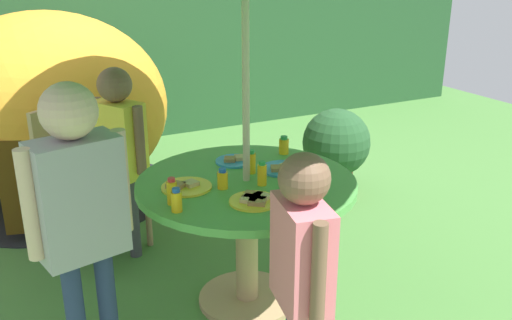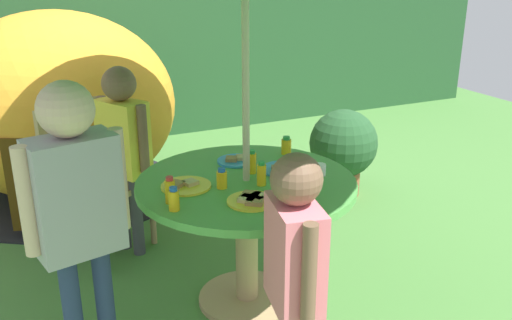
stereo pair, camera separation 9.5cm
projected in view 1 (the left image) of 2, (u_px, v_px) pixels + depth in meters
The scene contains 22 objects.
ground_plane at pixel (247, 302), 3.13m from camera, with size 10.00×10.00×0.02m, color #477A38.
hedge_backdrop at pixel (96, 43), 5.72m from camera, with size 9.00×0.70×1.94m, color #234C28.
garden_table at pixel (247, 208), 2.94m from camera, with size 1.13×1.13×0.72m.
wooden_chair at pixel (83, 172), 3.53m from camera, with size 0.67×0.67×0.95m.
dome_tent at pixel (50, 108), 4.28m from camera, with size 2.22×2.22×1.44m.
potted_plant at pixel (336, 146), 4.43m from camera, with size 0.53×0.53×0.69m.
child_in_yellow_shirt at pixel (119, 139), 3.37m from camera, with size 0.30×0.37×1.20m.
child_in_grey_shirt at pixel (79, 199), 2.31m from camera, with size 0.45×0.26×1.35m.
child_in_pink_shirt at pixel (302, 256), 2.14m from camera, with size 0.22×0.39×1.15m.
snack_bowl at pixel (297, 181), 2.78m from camera, with size 0.14×0.14×0.07m.
plate_near_right at pixel (254, 200), 2.62m from camera, with size 0.23×0.23×0.03m.
plate_back_edge at pixel (235, 160), 3.13m from camera, with size 0.22×0.22×0.03m.
plate_mid_left at pixel (284, 168), 3.02m from camera, with size 0.25×0.25×0.03m.
plate_center_back at pixel (186, 186), 2.78m from camera, with size 0.25×0.25×0.03m.
juice_bottle_near_left at pixel (310, 189), 2.63m from camera, with size 0.05×0.05×0.12m.
juice_bottle_far_left at pixel (176, 201), 2.51m from camera, with size 0.05×0.05×0.11m.
juice_bottle_far_right at pixel (262, 174), 2.80m from camera, with size 0.05×0.05×0.13m.
juice_bottle_center_front at pixel (172, 192), 2.59m from camera, with size 0.05×0.05×0.13m.
juice_bottle_mid_right at pixel (284, 146), 3.25m from camera, with size 0.06×0.06×0.11m.
juice_bottle_front_edge at pixel (251, 162), 2.96m from camera, with size 0.05×0.05×0.13m.
juice_bottle_spot_a at pixel (223, 179), 2.77m from camera, with size 0.05×0.05×0.10m.
cup_near at pixel (320, 169), 2.95m from camera, with size 0.06×0.06×0.06m, color white.
Camera 1 is at (-1.17, -2.40, 1.81)m, focal length 39.44 mm.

